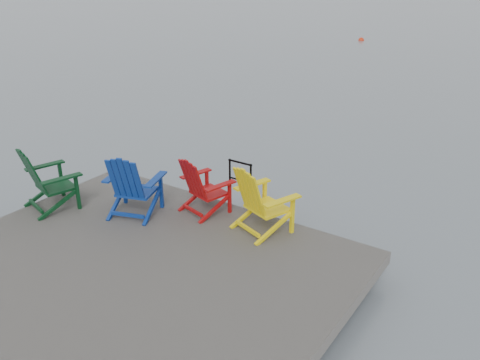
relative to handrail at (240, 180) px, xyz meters
The scene contains 8 objects.
ground 2.67m from the handrail, 95.83° to the right, with size 400.00×400.00×0.00m, color slate.
dock 2.56m from the handrail, 95.83° to the right, with size 6.00×5.00×1.40m.
handrail is the anchor object (origin of this frame).
chair_green 3.40m from the handrail, 146.44° to the right, with size 1.08×1.02×1.15m.
chair_blue 1.87m from the handrail, 138.94° to the right, with size 1.09×1.03×1.14m.
chair_red 0.67m from the handrail, 133.86° to the right, with size 0.95×0.91×1.03m.
chair_yellow 0.87m from the handrail, 34.21° to the right, with size 1.09×1.04×1.14m.
buoy_b 24.85m from the handrail, 106.46° to the left, with size 0.36×0.36×0.36m, color red.
Camera 1 is at (4.79, -4.32, 4.62)m, focal length 38.00 mm.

